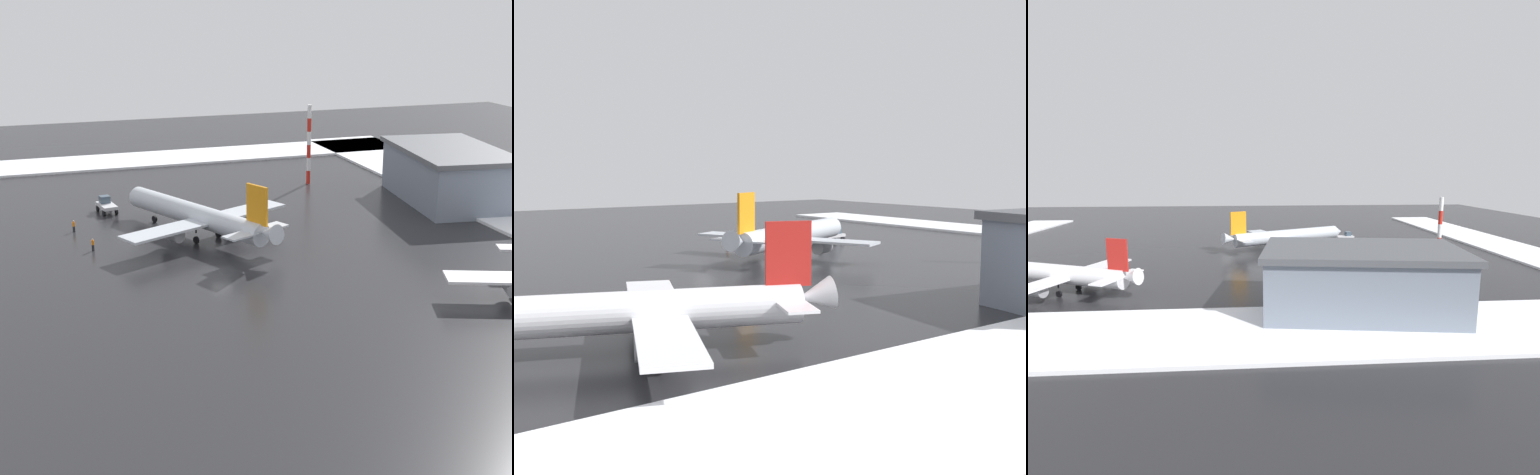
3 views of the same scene
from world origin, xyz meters
TOP-DOWN VIEW (x-y plane):
  - ground_plane at (0.00, 0.00)m, footprint 240.00×240.00m
  - snow_bank_right at (67.00, 0.00)m, footprint 14.00×116.00m
  - airplane_distant_tail at (13.70, -0.55)m, footprint 30.35×25.79m
  - pushback_tug at (30.67, 9.84)m, footprint 4.90×2.96m
  - ground_crew_mid_apron at (12.33, 14.20)m, footprint 0.36×0.36m
  - ground_crew_by_nose_gear at (21.83, 15.72)m, footprint 0.36×0.36m
  - antenna_mast at (38.56, -27.10)m, footprint 0.70×0.70m
  - cargo_hangar at (20.15, -44.17)m, footprint 26.80×18.25m

SIDE VIEW (x-z plane):
  - ground_plane at x=0.00m, z-range 0.00..0.00m
  - snow_bank_right at x=67.00m, z-range 0.00..0.46m
  - ground_crew_mid_apron at x=12.33m, z-range 0.12..1.83m
  - ground_crew_by_nose_gear at x=21.83m, z-range 0.12..1.83m
  - pushback_tug at x=30.67m, z-range 0.03..2.53m
  - airplane_distant_tail at x=13.70m, z-range -1.63..7.97m
  - cargo_hangar at x=20.15m, z-range 0.04..8.84m
  - antenna_mast at x=38.56m, z-range 0.00..14.01m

